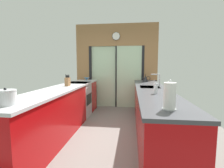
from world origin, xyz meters
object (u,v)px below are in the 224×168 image
at_px(paper_towel_roll, 170,96).
at_px(kettle, 145,79).
at_px(knife_block, 68,82).
at_px(stock_pot, 6,98).
at_px(mixing_bowl, 87,79).
at_px(soap_bottle, 156,88).
at_px(oven_range, 79,100).

bearing_deg(paper_towel_roll, kettle, 89.96).
xyz_separation_m(knife_block, stock_pot, (0.00, -1.79, -0.01)).
relative_size(mixing_bowl, stock_pot, 0.81).
relative_size(knife_block, kettle, 1.02).
distance_m(stock_pot, soap_bottle, 2.04).
xyz_separation_m(mixing_bowl, paper_towel_roll, (1.78, -3.29, 0.09)).
distance_m(stock_pot, kettle, 3.47).
bearing_deg(paper_towel_roll, knife_block, 135.36).
bearing_deg(knife_block, stock_pot, -90.00).
bearing_deg(soap_bottle, paper_towel_roll, -90.00).
bearing_deg(soap_bottle, mixing_bowl, 127.43).
relative_size(oven_range, mixing_bowl, 5.04).
bearing_deg(mixing_bowl, stock_pot, -90.00).
distance_m(mixing_bowl, knife_block, 1.53).
xyz_separation_m(kettle, paper_towel_roll, (-0.00, -2.94, 0.05)).
distance_m(knife_block, kettle, 2.14).
bearing_deg(stock_pot, soap_bottle, 29.19).
bearing_deg(knife_block, soap_bottle, -23.97).
distance_m(oven_range, mixing_bowl, 0.92).
bearing_deg(stock_pot, oven_range, 90.41).
bearing_deg(stock_pot, knife_block, 90.00).
relative_size(soap_bottle, paper_towel_roll, 0.71).
xyz_separation_m(oven_range, paper_towel_roll, (1.80, -2.53, 0.60)).
bearing_deg(oven_range, paper_towel_roll, -54.59).
bearing_deg(kettle, knife_block, -146.34).
height_order(mixing_bowl, paper_towel_roll, paper_towel_roll).
bearing_deg(stock_pot, kettle, 59.06).
xyz_separation_m(knife_block, kettle, (1.78, 1.19, -0.01)).
relative_size(oven_range, soap_bottle, 4.27).
height_order(kettle, paper_towel_roll, paper_towel_roll).
height_order(mixing_bowl, kettle, kettle).
xyz_separation_m(mixing_bowl, stock_pot, (0.00, -3.32, 0.04)).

